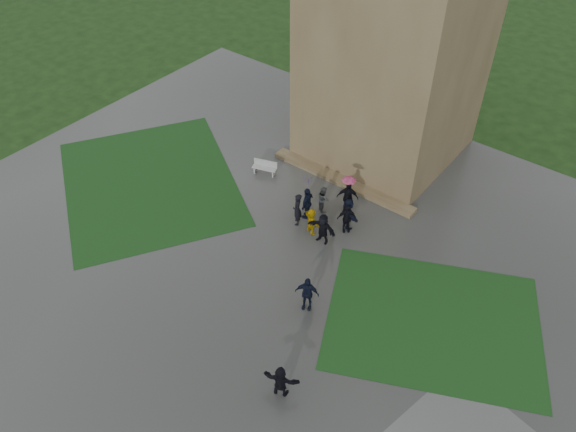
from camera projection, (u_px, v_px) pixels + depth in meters
The scene contains 9 objects.
ground at pixel (210, 298), 25.15m from camera, with size 120.00×120.00×0.00m, color black.
plaza at pixel (239, 272), 26.32m from camera, with size 34.00×34.00×0.02m, color #363634.
lawn_inset_left at pixel (150, 182), 31.38m from camera, with size 11.00×9.00×0.01m, color #123412.
lawn_inset_right at pixel (433, 321), 24.18m from camera, with size 9.00×7.00×0.01m, color #123412.
tower_plinth at pixel (342, 181), 31.29m from camera, with size 9.00×0.80×0.22m, color brown.
bench at pixel (265, 167), 31.73m from camera, with size 1.46×0.86×0.81m.
visitor_cluster at pixel (328, 209), 28.17m from camera, with size 3.35×3.41×2.51m.
pedestrian_mid at pixel (307, 293), 24.17m from camera, with size 1.06×0.60×1.81m, color black.
pedestrian_near at pixel (281, 381), 21.12m from camera, with size 1.44×0.52×1.56m, color black.
Camera 1 is at (12.78, -10.68, 19.52)m, focal length 35.00 mm.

